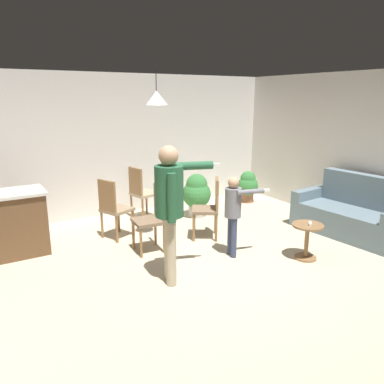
{
  "coord_description": "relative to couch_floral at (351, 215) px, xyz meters",
  "views": [
    {
      "loc": [
        -2.72,
        -3.74,
        2.27
      ],
      "look_at": [
        -0.16,
        0.48,
        1.0
      ],
      "focal_mm": 34.83,
      "sensor_mm": 36.0,
      "label": 1
    }
  ],
  "objects": [
    {
      "name": "ground",
      "position": [
        -2.68,
        0.02,
        -0.33
      ],
      "size": [
        7.68,
        7.68,
        0.0
      ],
      "primitive_type": "plane",
      "color": "beige"
    },
    {
      "name": "wall_back",
      "position": [
        -2.68,
        3.22,
        1.02
      ],
      "size": [
        6.4,
        0.1,
        2.7
      ],
      "primitive_type": "cube",
      "color": "silver",
      "rests_on": "ground"
    },
    {
      "name": "wall_right",
      "position": [
        0.52,
        0.02,
        1.02
      ],
      "size": [
        0.1,
        6.4,
        2.7
      ],
      "primitive_type": "cube",
      "color": "silver",
      "rests_on": "ground"
    },
    {
      "name": "couch_floral",
      "position": [
        0.0,
        0.0,
        0.0
      ],
      "size": [
        0.99,
        1.86,
        1.0
      ],
      "rotation": [
        0.0,
        0.0,
        1.65
      ],
      "color": "slate",
      "rests_on": "ground"
    },
    {
      "name": "kitchen_counter",
      "position": [
        -5.13,
        2.01,
        0.15
      ],
      "size": [
        1.26,
        0.66,
        0.95
      ],
      "color": "brown",
      "rests_on": "ground"
    },
    {
      "name": "side_table_by_couch",
      "position": [
        -1.43,
        -0.32,
        -0.0
      ],
      "size": [
        0.44,
        0.44,
        0.52
      ],
      "color": "olive",
      "rests_on": "ground"
    },
    {
      "name": "person_adult",
      "position": [
        -3.4,
        0.07,
        0.74
      ],
      "size": [
        0.88,
        0.47,
        1.72
      ],
      "rotation": [
        0.0,
        0.0,
        -1.91
      ],
      "color": "tan",
      "rests_on": "ground"
    },
    {
      "name": "person_child",
      "position": [
        -2.26,
        0.31,
        0.4
      ],
      "size": [
        0.57,
        0.44,
        1.18
      ],
      "rotation": [
        0.0,
        0.0,
        -1.81
      ],
      "color": "#384260",
      "rests_on": "ground"
    },
    {
      "name": "dining_chair_by_counter",
      "position": [
        -2.15,
        1.09,
        0.21
      ],
      "size": [
        0.58,
        0.58,
        1.0
      ],
      "rotation": [
        0.0,
        0.0,
        1.0
      ],
      "color": "olive",
      "rests_on": "ground"
    },
    {
      "name": "dining_chair_near_wall",
      "position": [
        -2.71,
        2.57,
        0.21
      ],
      "size": [
        0.5,
        0.5,
        1.0
      ],
      "rotation": [
        0.0,
        0.0,
        4.93
      ],
      "color": "olive",
      "rests_on": "ground"
    },
    {
      "name": "dining_chair_centre_back",
      "position": [
        -3.17,
        1.09,
        0.21
      ],
      "size": [
        0.45,
        0.45,
        1.0
      ],
      "rotation": [
        0.0,
        0.0,
        1.49
      ],
      "color": "olive",
      "rests_on": "ground"
    },
    {
      "name": "dining_chair_spare",
      "position": [
        -3.51,
        1.86,
        0.21
      ],
      "size": [
        0.54,
        0.54,
        1.0
      ],
      "rotation": [
        0.0,
        0.0,
        5.09
      ],
      "color": "olive",
      "rests_on": "ground"
    },
    {
      "name": "potted_plant_corner",
      "position": [
        -0.23,
        2.43,
        0.05
      ],
      "size": [
        0.45,
        0.45,
        0.7
      ],
      "color": "brown",
      "rests_on": "ground"
    },
    {
      "name": "potted_plant_by_wall",
      "position": [
        -1.74,
        2.15,
        0.13
      ],
      "size": [
        0.55,
        0.55,
        0.84
      ],
      "color": "#B7B2AD",
      "rests_on": "ground"
    },
    {
      "name": "spare_remote_on_table",
      "position": [
        -1.42,
        -0.35,
        0.21
      ],
      "size": [
        0.12,
        0.11,
        0.04
      ],
      "primitive_type": "cube",
      "rotation": [
        0.0,
        0.0,
        2.32
      ],
      "color": "white",
      "rests_on": "side_table_by_couch"
    },
    {
      "name": "ceiling_light_pendant",
      "position": [
        -2.99,
        1.24,
        1.92
      ],
      "size": [
        0.32,
        0.32,
        0.55
      ],
      "color": "silver"
    }
  ]
}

